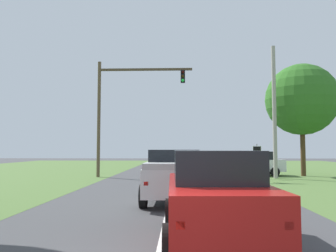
{
  "coord_description": "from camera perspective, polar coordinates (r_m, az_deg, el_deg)",
  "views": [
    {
      "loc": [
        0.39,
        -4.29,
        2.01
      ],
      "look_at": [
        -0.33,
        16.42,
        3.42
      ],
      "focal_mm": 36.5,
      "sensor_mm": 36.0,
      "label": 1
    }
  ],
  "objects": [
    {
      "name": "ground_plane",
      "position": [
        15.24,
        0.51,
        -11.47
      ],
      "size": [
        120.0,
        120.0,
        0.0
      ],
      "primitive_type": "plane",
      "color": "#424244"
    },
    {
      "name": "red_suv_near",
      "position": [
        7.71,
        7.66,
        -11.12
      ],
      "size": [
        2.28,
        4.88,
        1.98
      ],
      "color": "#9E1411",
      "rests_on": "ground_plane"
    },
    {
      "name": "pickup_truck_lead",
      "position": [
        13.21,
        1.09,
        -8.21
      ],
      "size": [
        2.35,
        4.93,
        1.99
      ],
      "color": "silver",
      "rests_on": "ground_plane"
    },
    {
      "name": "traffic_light",
      "position": [
        25.24,
        -7.76,
        4.08
      ],
      "size": [
        6.95,
        0.4,
        8.45
      ],
      "color": "brown",
      "rests_on": "ground_plane"
    },
    {
      "name": "keep_moving_sign",
      "position": [
        24.37,
        14.64,
        -4.92
      ],
      "size": [
        0.6,
        0.09,
        2.37
      ],
      "color": "gray",
      "rests_on": "ground_plane"
    },
    {
      "name": "oak_tree_right",
      "position": [
        27.92,
        21.41,
        4.12
      ],
      "size": [
        5.41,
        5.41,
        8.49
      ],
      "color": "#4C351E",
      "rests_on": "ground_plane"
    },
    {
      "name": "crossing_suv_far",
      "position": [
        27.11,
        14.17,
        -6.01
      ],
      "size": [
        4.45,
        2.1,
        1.83
      ],
      "color": "silver",
      "rests_on": "ground_plane"
    },
    {
      "name": "utility_pole_right",
      "position": [
        25.01,
        17.34,
        2.35
      ],
      "size": [
        0.28,
        0.28,
        9.3
      ],
      "primitive_type": "cylinder",
      "color": "#9E998E",
      "rests_on": "ground_plane"
    }
  ]
}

